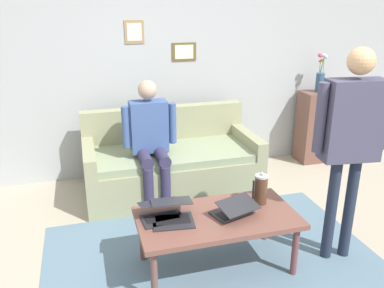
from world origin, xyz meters
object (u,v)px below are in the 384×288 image
(coffee_table, at_px, (217,221))
(person_standing, at_px, (351,131))
(flower_vase, at_px, (320,78))
(laptop_right, at_px, (172,214))
(laptop_left, at_px, (234,210))
(couch, at_px, (171,164))
(french_press, at_px, (261,189))
(side_shelf, at_px, (315,127))
(person_seated, at_px, (150,136))
(laptop_center, at_px, (161,213))

(coffee_table, bearing_deg, person_standing, 172.65)
(flower_vase, bearing_deg, laptop_right, 37.39)
(laptop_left, bearing_deg, couch, -84.04)
(laptop_left, height_order, person_standing, person_standing)
(french_press, bearing_deg, laptop_right, 4.98)
(laptop_left, height_order, laptop_right, laptop_right)
(couch, relative_size, side_shelf, 2.01)
(person_standing, relative_size, person_seated, 1.34)
(laptop_left, distance_m, french_press, 0.31)
(flower_vase, bearing_deg, couch, 10.16)
(laptop_left, height_order, flower_vase, flower_vase)
(laptop_left, bearing_deg, french_press, -156.51)
(side_shelf, relative_size, person_standing, 0.54)
(coffee_table, distance_m, side_shelf, 2.69)
(person_standing, bearing_deg, couch, -56.97)
(couch, distance_m, person_standing, 2.05)
(coffee_table, height_order, flower_vase, flower_vase)
(laptop_center, bearing_deg, person_seated, -96.66)
(laptop_right, bearing_deg, person_seated, -92.82)
(french_press, height_order, flower_vase, flower_vase)
(laptop_left, distance_m, laptop_right, 0.47)
(couch, bearing_deg, laptop_left, 95.96)
(laptop_right, distance_m, side_shelf, 2.93)
(coffee_table, xyz_separation_m, side_shelf, (-1.99, -1.81, 0.05))
(french_press, relative_size, side_shelf, 0.30)
(flower_vase, bearing_deg, person_seated, 14.50)
(coffee_table, height_order, laptop_center, laptop_center)
(couch, bearing_deg, flower_vase, -169.84)
(french_press, relative_size, person_standing, 0.16)
(coffee_table, relative_size, french_press, 4.48)
(couch, bearing_deg, french_press, 107.65)
(person_seated, bearing_deg, couch, -138.47)
(coffee_table, distance_m, person_seated, 1.30)
(french_press, bearing_deg, side_shelf, -132.73)
(laptop_center, relative_size, flower_vase, 0.68)
(couch, height_order, person_seated, person_seated)
(laptop_center, bearing_deg, person_standing, 171.38)
(couch, height_order, flower_vase, flower_vase)
(laptop_right, bearing_deg, side_shelf, -142.63)
(french_press, relative_size, flower_vase, 0.57)
(side_shelf, bearing_deg, french_press, 47.27)
(laptop_center, relative_size, side_shelf, 0.36)
(laptop_left, distance_m, person_standing, 1.06)
(laptop_right, bearing_deg, french_press, -175.02)
(coffee_table, distance_m, person_standing, 1.22)
(laptop_left, bearing_deg, laptop_right, -6.76)
(couch, bearing_deg, person_seated, 41.53)
(side_shelf, xyz_separation_m, person_standing, (0.98, 1.94, 0.63))
(flower_vase, bearing_deg, laptop_center, 35.72)
(laptop_left, distance_m, side_shelf, 2.61)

